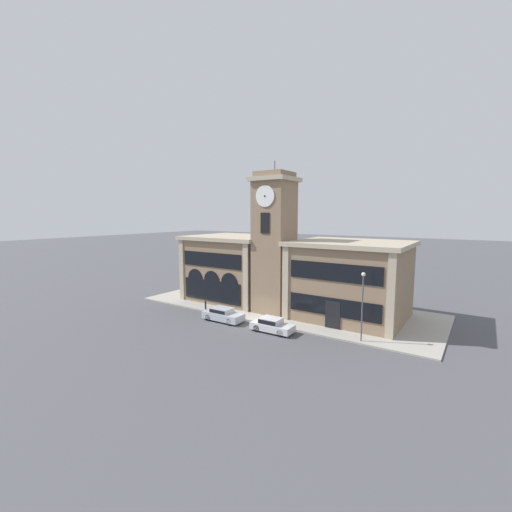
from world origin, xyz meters
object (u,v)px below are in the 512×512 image
street_lamp (363,297)px  bollard (206,305)px  parked_car_near (223,314)px  parked_car_mid (272,325)px

street_lamp → bollard: 18.49m
parked_car_near → parked_car_mid: 6.03m
parked_car_near → parked_car_mid: parked_car_near is taller
parked_car_near → bollard: 4.64m
street_lamp → bollard: (-18.16, -0.09, -3.45)m
parked_car_near → street_lamp: (13.95, 2.04, 3.38)m
parked_car_near → parked_car_mid: size_ratio=1.07×
street_lamp → bollard: size_ratio=5.74×
parked_car_near → street_lamp: bearing=7.3°
parked_car_mid → bollard: bearing=168.1°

